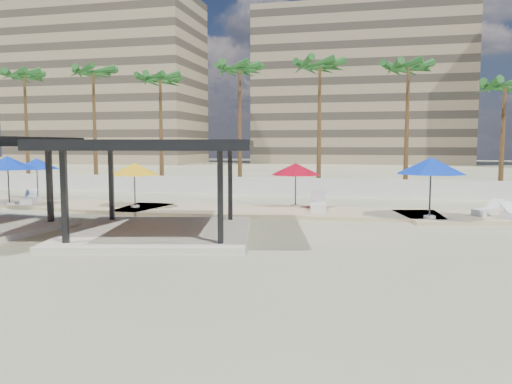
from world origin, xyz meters
TOP-DOWN VIEW (x-y plane):
  - ground at (0.00, 0.00)m, footprint 200.00×200.00m
  - promenade at (2.00, 7.67)m, footprint 44.45×7.97m
  - boundary_wall at (0.00, 16.00)m, footprint 56.00×0.30m
  - building_west at (-42.00, 68.00)m, footprint 34.00×16.00m
  - building_mid at (4.00, 78.00)m, footprint 38.00×16.00m
  - pavilion_central at (-1.09, 0.13)m, footprint 8.54×8.54m
  - umbrella_a at (-13.27, 9.20)m, footprint 3.37×3.37m
  - umbrella_b at (-5.32, 6.45)m, footprint 3.31×3.31m
  - umbrella_c at (2.87, 8.54)m, footprint 2.75×2.75m
  - umbrella_d at (9.33, 5.80)m, footprint 4.03×4.03m
  - umbrella_f at (-12.50, 5.80)m, footprint 3.62×3.62m
  - lounger_a at (-12.07, 6.85)m, footprint 1.40×1.95m
  - lounger_b at (4.16, 7.63)m, footprint 1.01×2.35m
  - lounger_d at (12.12, 7.70)m, footprint 1.66×1.81m
  - palm_a at (-21.00, 18.30)m, footprint 3.00×3.00m
  - palm_b at (-15.00, 18.70)m, footprint 3.00×3.00m
  - palm_c at (-9.00, 18.10)m, footprint 3.00×3.00m
  - palm_d at (-3.00, 18.90)m, footprint 3.00×3.00m
  - palm_e at (3.00, 18.40)m, footprint 3.00×3.00m
  - palm_f at (9.00, 18.60)m, footprint 3.00×3.00m
  - palm_g at (15.00, 18.20)m, footprint 3.00×3.00m

SIDE VIEW (x-z plane):
  - ground at x=0.00m, z-range 0.00..0.00m
  - promenade at x=2.00m, z-range -0.06..0.18m
  - lounger_d at x=12.12m, z-range 0.00..0.70m
  - lounger_a at x=-12.07m, z-range 0.00..0.71m
  - lounger_b at x=4.16m, z-range -0.04..0.82m
  - boundary_wall at x=0.00m, z-range 0.00..1.20m
  - pavilion_central at x=-1.09m, z-range 0.35..3.97m
  - umbrella_c at x=2.87m, z-range 1.01..3.33m
  - umbrella_b at x=-5.32m, z-range 1.02..3.34m
  - umbrella_a at x=-13.27m, z-range 1.06..3.50m
  - umbrella_f at x=-12.50m, z-range 1.13..3.79m
  - umbrella_d at x=9.33m, z-range 1.16..3.89m
  - palm_g at x=15.00m, z-range 2.94..11.02m
  - palm_c at x=-9.00m, z-range 3.45..12.67m
  - palm_f at x=9.00m, z-range 3.60..13.15m
  - palm_e at x=3.00m, z-range 3.73..13.58m
  - palm_d at x=-3.00m, z-range 3.74..13.64m
  - palm_a at x=-21.00m, z-range 3.75..13.65m
  - palm_b at x=-15.00m, z-range 3.80..13.83m
  - building_mid at x=4.00m, z-range -0.93..29.47m
  - building_west at x=-42.00m, z-range -0.93..31.47m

